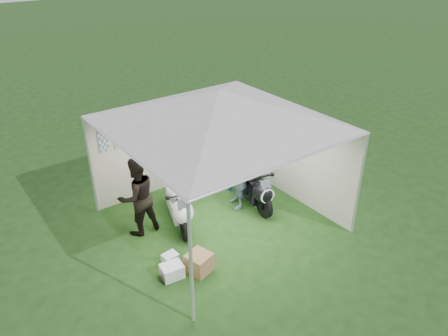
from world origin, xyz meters
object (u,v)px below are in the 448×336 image
(motorcycle_black, at_px, (251,185))
(paddock_stand, at_px, (233,183))
(canopy_tent, at_px, (218,111))
(person_dark_jacket, at_px, (137,196))
(crate_2, at_px, (170,259))
(equipment_box, at_px, (248,170))
(person_blue_jacket, at_px, (237,172))
(motorcycle_white, at_px, (178,202))
(crate_1, at_px, (199,263))
(crate_0, at_px, (172,271))

(motorcycle_black, bearing_deg, paddock_stand, 90.00)
(canopy_tent, bearing_deg, person_dark_jacket, 156.33)
(crate_2, bearing_deg, equipment_box, 26.42)
(canopy_tent, relative_size, person_blue_jacket, 3.16)
(motorcycle_white, bearing_deg, motorcycle_black, 7.97)
(motorcycle_white, distance_m, crate_1, 1.65)
(canopy_tent, bearing_deg, equipment_box, 31.56)
(person_blue_jacket, bearing_deg, motorcycle_black, 74.84)
(person_dark_jacket, relative_size, equipment_box, 3.10)
(person_dark_jacket, bearing_deg, crate_2, 87.10)
(motorcycle_white, xyz_separation_m, crate_0, (-0.99, -1.38, -0.41))
(canopy_tent, xyz_separation_m, person_blue_jacket, (0.70, 0.25, -1.68))
(motorcycle_black, xyz_separation_m, person_dark_jacket, (-2.55, 0.60, 0.34))
(paddock_stand, relative_size, crate_1, 0.85)
(motorcycle_black, bearing_deg, crate_1, -143.58)
(canopy_tent, xyz_separation_m, crate_2, (-1.58, -0.59, -2.47))
(motorcycle_black, relative_size, paddock_stand, 5.31)
(crate_0, xyz_separation_m, crate_2, (0.17, 0.35, -0.03))
(motorcycle_white, xyz_separation_m, equipment_box, (2.44, 0.59, -0.26))
(paddock_stand, xyz_separation_m, crate_1, (-2.38, -2.04, 0.05))
(motorcycle_black, height_order, crate_0, motorcycle_black)
(canopy_tent, relative_size, motorcycle_white, 2.98)
(paddock_stand, bearing_deg, motorcycle_white, -165.00)
(motorcycle_black, height_order, person_dark_jacket, person_dark_jacket)
(canopy_tent, relative_size, equipment_box, 10.16)
(person_dark_jacket, bearing_deg, crate_0, 81.44)
(paddock_stand, xyz_separation_m, equipment_box, (0.56, 0.09, 0.14))
(motorcycle_white, xyz_separation_m, person_blue_jacket, (1.46, -0.19, 0.35))
(paddock_stand, bearing_deg, equipment_box, 8.91)
(paddock_stand, xyz_separation_m, crate_2, (-2.70, -1.53, -0.03))
(canopy_tent, bearing_deg, motorcycle_white, 149.99)
(person_dark_jacket, height_order, equipment_box, person_dark_jacket)
(motorcycle_white, distance_m, motorcycle_black, 1.78)
(motorcycle_white, distance_m, crate_2, 1.39)
(person_blue_jacket, height_order, crate_0, person_blue_jacket)
(paddock_stand, bearing_deg, crate_2, -150.42)
(paddock_stand, height_order, crate_1, crate_1)
(equipment_box, bearing_deg, person_blue_jacket, -141.45)
(person_blue_jacket, distance_m, crate_0, 2.82)
(motorcycle_black, relative_size, crate_1, 4.53)
(paddock_stand, distance_m, crate_0, 3.43)
(motorcycle_black, bearing_deg, person_dark_jacket, 175.43)
(motorcycle_black, xyz_separation_m, crate_0, (-2.73, -1.02, -0.39))
(motorcycle_black, relative_size, crate_0, 4.78)
(equipment_box, xyz_separation_m, crate_1, (-2.94, -2.13, -0.09))
(equipment_box, distance_m, crate_1, 3.63)
(motorcycle_white, relative_size, person_dark_jacket, 1.10)
(motorcycle_white, height_order, crate_1, motorcycle_white)
(paddock_stand, xyz_separation_m, crate_0, (-2.87, -1.88, -0.00))
(paddock_stand, distance_m, equipment_box, 0.59)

